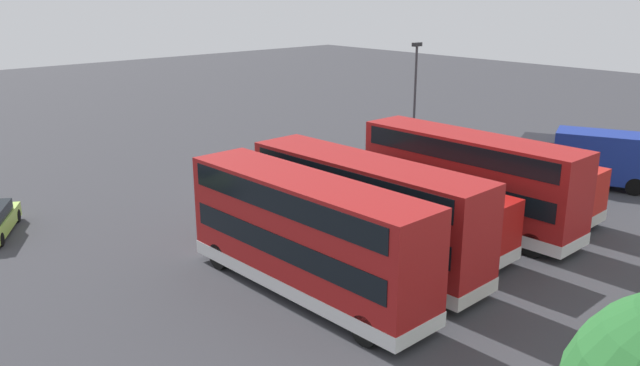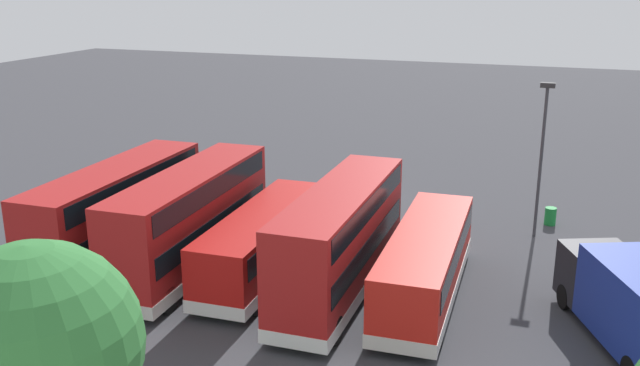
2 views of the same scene
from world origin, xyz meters
TOP-DOWN VIEW (x-y plane):
  - ground_plane at (0.00, 0.00)m, footprint 140.00×140.00m
  - bus_single_deck_near_end at (-7.00, 11.41)m, footprint 2.96×10.73m
  - bus_double_decker_second at (-3.52, 11.98)m, footprint 2.75×11.38m
  - bus_single_deck_third at (0.24, 11.41)m, footprint 2.88×10.24m
  - bus_double_decker_fourth at (3.56, 11.88)m, footprint 2.90×11.42m
  - bus_double_decker_fifth at (7.14, 12.30)m, footprint 2.80×11.25m
  - box_truck_blue at (-14.65, 12.62)m, footprint 5.25×7.88m
  - lamp_post_tall at (-10.85, 2.37)m, footprint 0.70×0.30m
  - waste_bin_yellow at (-11.53, 0.27)m, footprint 0.60×0.60m

SIDE VIEW (x-z plane):
  - ground_plane at x=0.00m, z-range 0.00..0.00m
  - waste_bin_yellow at x=-11.53m, z-range 0.00..0.95m
  - bus_single_deck_third at x=0.24m, z-range 0.14..3.09m
  - bus_single_deck_near_end at x=-7.00m, z-range 0.15..3.10m
  - box_truck_blue at x=-14.65m, z-range 0.11..3.31m
  - bus_double_decker_fifth at x=7.14m, z-range 0.17..4.72m
  - bus_double_decker_second at x=-3.52m, z-range 0.17..4.72m
  - bus_double_decker_fourth at x=3.56m, z-range 0.17..4.72m
  - lamp_post_tall at x=-10.85m, z-range 0.68..8.58m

